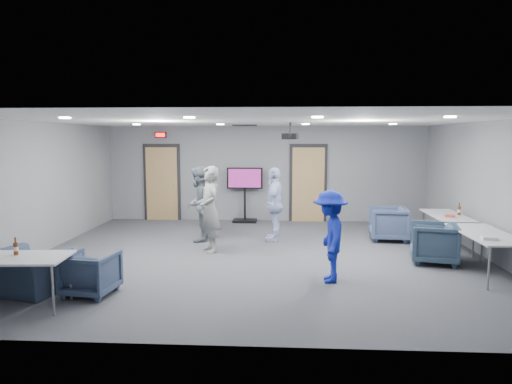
# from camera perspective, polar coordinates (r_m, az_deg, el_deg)

# --- Properties ---
(floor) EXTENTS (9.00, 9.00, 0.00)m
(floor) POSITION_cam_1_polar(r_m,az_deg,el_deg) (9.27, 0.34, -8.02)
(floor) COLOR #393B41
(floor) RESTS_ON ground
(ceiling) EXTENTS (9.00, 9.00, 0.00)m
(ceiling) POSITION_cam_1_polar(r_m,az_deg,el_deg) (8.97, 0.35, 8.89)
(ceiling) COLOR silver
(ceiling) RESTS_ON wall_back
(wall_back) EXTENTS (9.00, 0.02, 2.70)m
(wall_back) POSITION_cam_1_polar(r_m,az_deg,el_deg) (13.00, 1.25, 2.29)
(wall_back) COLOR slate
(wall_back) RESTS_ON floor
(wall_front) EXTENTS (9.00, 0.02, 2.70)m
(wall_front) POSITION_cam_1_polar(r_m,az_deg,el_deg) (5.08, -1.97, -4.83)
(wall_front) COLOR slate
(wall_front) RESTS_ON floor
(wall_left) EXTENTS (0.02, 8.00, 2.70)m
(wall_left) POSITION_cam_1_polar(r_m,az_deg,el_deg) (10.28, -25.57, 0.43)
(wall_left) COLOR slate
(wall_left) RESTS_ON floor
(wall_right) EXTENTS (0.02, 8.00, 2.70)m
(wall_right) POSITION_cam_1_polar(r_m,az_deg,el_deg) (9.88, 27.42, 0.09)
(wall_right) COLOR slate
(wall_right) RESTS_ON floor
(door_left) EXTENTS (1.06, 0.17, 2.24)m
(door_left) POSITION_cam_1_polar(r_m,az_deg,el_deg) (13.43, -11.67, 1.09)
(door_left) COLOR black
(door_left) RESTS_ON wall_back
(door_right) EXTENTS (1.06, 0.17, 2.24)m
(door_right) POSITION_cam_1_polar(r_m,az_deg,el_deg) (12.99, 6.54, 1.00)
(door_right) COLOR black
(door_right) RESTS_ON wall_back
(exit_sign) EXTENTS (0.32, 0.08, 0.16)m
(exit_sign) POSITION_cam_1_polar(r_m,az_deg,el_deg) (13.34, -11.83, 6.99)
(exit_sign) COLOR black
(exit_sign) RESTS_ON wall_back
(hvac_diffuser) EXTENTS (0.60, 0.60, 0.03)m
(hvac_diffuser) POSITION_cam_1_polar(r_m,az_deg,el_deg) (11.80, -1.40, 8.32)
(hvac_diffuser) COLOR black
(hvac_diffuser) RESTS_ON ceiling
(downlights) EXTENTS (6.18, 3.78, 0.02)m
(downlights) POSITION_cam_1_polar(r_m,az_deg,el_deg) (8.97, 0.35, 8.80)
(downlights) COLOR white
(downlights) RESTS_ON ceiling
(person_a) EXTENTS (0.69, 0.78, 1.79)m
(person_a) POSITION_cam_1_polar(r_m,az_deg,el_deg) (9.51, -5.76, -2.16)
(person_a) COLOR gray
(person_a) RESTS_ON floor
(person_b) EXTENTS (0.78, 0.93, 1.72)m
(person_b) POSITION_cam_1_polar(r_m,az_deg,el_deg) (10.53, -7.18, -1.51)
(person_b) COLOR slate
(person_b) RESTS_ON floor
(person_c) EXTENTS (0.55, 1.05, 1.70)m
(person_c) POSITION_cam_1_polar(r_m,az_deg,el_deg) (10.51, 2.34, -1.52)
(person_c) COLOR silver
(person_c) RESTS_ON floor
(person_d) EXTENTS (0.58, 0.99, 1.52)m
(person_d) POSITION_cam_1_polar(r_m,az_deg,el_deg) (7.63, 9.22, -5.48)
(person_d) COLOR #18269E
(person_d) RESTS_ON floor
(chair_right_a) EXTENTS (0.94, 0.91, 0.78)m
(chair_right_a) POSITION_cam_1_polar(r_m,az_deg,el_deg) (11.03, 16.20, -3.83)
(chair_right_a) COLOR #3C4A68
(chair_right_a) RESTS_ON floor
(chair_right_b) EXTENTS (1.01, 0.99, 0.77)m
(chair_right_b) POSITION_cam_1_polar(r_m,az_deg,el_deg) (9.35, 21.33, -5.95)
(chair_right_b) COLOR #314355
(chair_right_b) RESTS_ON floor
(chair_front_a) EXTENTS (0.80, 0.82, 0.66)m
(chair_front_a) POSITION_cam_1_polar(r_m,az_deg,el_deg) (7.45, -19.94, -9.55)
(chair_front_a) COLOR #36435D
(chair_front_a) RESTS_ON floor
(chair_front_b) EXTENTS (1.22, 1.13, 0.66)m
(chair_front_b) POSITION_cam_1_polar(r_m,az_deg,el_deg) (7.88, -26.69, -8.95)
(chair_front_b) COLOR #324057
(chair_front_b) RESTS_ON floor
(table_right_a) EXTENTS (0.69, 1.66, 0.73)m
(table_right_a) POSITION_cam_1_polar(r_m,az_deg,el_deg) (10.61, 22.76, -2.91)
(table_right_a) COLOR silver
(table_right_a) RESTS_ON floor
(table_right_b) EXTENTS (0.78, 1.87, 0.73)m
(table_right_b) POSITION_cam_1_polar(r_m,az_deg,el_deg) (8.87, 26.83, -4.89)
(table_right_b) COLOR silver
(table_right_b) RESTS_ON floor
(bottle_front) EXTENTS (0.07, 0.07, 0.25)m
(bottle_front) POSITION_cam_1_polar(r_m,az_deg,el_deg) (7.30, -27.82, -6.26)
(bottle_front) COLOR #5B290F
(bottle_front) RESTS_ON table_front_left
(bottle_right) EXTENTS (0.07, 0.07, 0.27)m
(bottle_right) POSITION_cam_1_polar(r_m,az_deg,el_deg) (10.64, 24.04, -2.14)
(bottle_right) COLOR #5B290F
(bottle_right) RESTS_ON table_right_a
(snack_box) EXTENTS (0.23, 0.19, 0.04)m
(snack_box) POSITION_cam_1_polar(r_m,az_deg,el_deg) (10.31, 23.08, -2.79)
(snack_box) COLOR #B62E2D
(snack_box) RESTS_ON table_right_a
(wrapper) EXTENTS (0.25, 0.19, 0.05)m
(wrapper) POSITION_cam_1_polar(r_m,az_deg,el_deg) (8.33, 27.16, -5.15)
(wrapper) COLOR silver
(wrapper) RESTS_ON table_right_b
(tv_stand) EXTENTS (1.01, 0.48, 1.54)m
(tv_stand) POSITION_cam_1_polar(r_m,az_deg,el_deg) (12.83, -1.41, 0.09)
(tv_stand) COLOR black
(tv_stand) RESTS_ON floor
(projector) EXTENTS (0.36, 0.33, 0.35)m
(projector) POSITION_cam_1_polar(r_m,az_deg,el_deg) (9.53, 4.30, 6.98)
(projector) COLOR black
(projector) RESTS_ON ceiling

